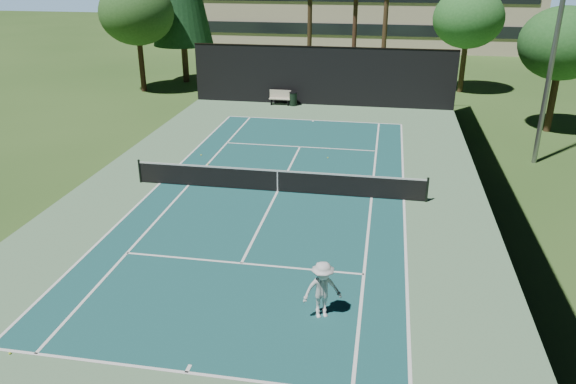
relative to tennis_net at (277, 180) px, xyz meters
name	(u,v)px	position (x,y,z in m)	size (l,w,h in m)	color
ground	(278,192)	(0.00, 0.00, -0.56)	(160.00, 160.00, 0.00)	#30521E
apron_slab	(278,192)	(0.00, 0.00, -0.55)	(18.00, 32.00, 0.01)	#5D855F
court_surface	(278,191)	(0.00, 0.00, -0.55)	(10.97, 23.77, 0.01)	#195051
court_lines	(278,191)	(0.00, 0.00, -0.54)	(11.07, 23.87, 0.01)	white
tennis_net	(277,180)	(0.00, 0.00, 0.00)	(12.90, 0.10, 1.10)	black
fence	(277,148)	(0.00, 0.06, 1.45)	(18.04, 32.05, 4.03)	black
player	(322,290)	(3.03, -8.90, 0.32)	(1.14, 0.65, 1.76)	silver
tennis_ball_a	(10,353)	(-4.77, -12.00, -0.52)	(0.07, 0.07, 0.07)	#CBEB35
tennis_ball_b	(208,164)	(-4.08, 2.83, -0.52)	(0.08, 0.08, 0.08)	#CBE033
tennis_ball_c	(328,158)	(1.70, 4.81, -0.52)	(0.07, 0.07, 0.07)	#C2DA31
tennis_ball_d	(201,155)	(-4.86, 4.09, -0.52)	(0.07, 0.07, 0.07)	yellow
park_bench	(280,97)	(-2.84, 15.55, -0.01)	(1.50, 0.45, 1.02)	beige
trash_bin	(293,99)	(-1.90, 15.46, -0.08)	(0.56, 0.56, 0.95)	black
decid_tree_a	(468,18)	(10.00, 22.00, 4.86)	(5.12, 5.12, 7.62)	#48351F
decid_tree_b	(563,44)	(14.00, 12.00, 4.52)	(4.80, 4.80, 7.14)	#47321E
decid_tree_c	(137,13)	(-14.00, 18.00, 5.21)	(5.44, 5.44, 8.09)	#41281C
campus_building	(353,7)	(0.00, 45.98, 3.65)	(40.50, 12.50, 8.30)	beige
light_pole	(557,30)	(12.00, 6.00, 5.90)	(0.90, 0.25, 12.22)	gray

